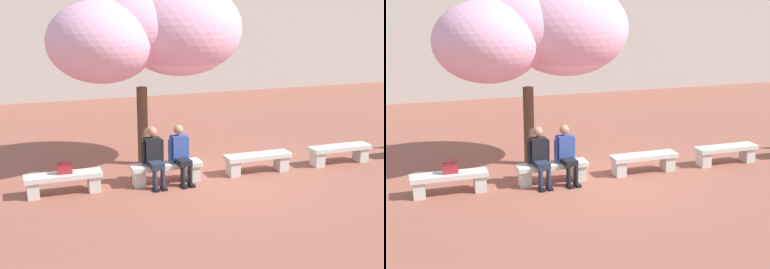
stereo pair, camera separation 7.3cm
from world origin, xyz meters
The scene contains 9 objects.
ground_plane centered at (0.00, 0.00, 0.00)m, with size 100.00×100.00×0.00m, color #8E5142.
stone_bench_near_west centered at (-3.33, 0.00, 0.30)m, with size 1.59×0.44×0.45m.
stone_bench_center centered at (-1.11, 0.00, 0.30)m, with size 1.59×0.44×0.45m.
stone_bench_near_east centered at (1.11, 0.00, 0.30)m, with size 1.59×0.44×0.45m.
stone_bench_east_end centered at (3.33, 0.00, 0.30)m, with size 1.59×0.44×0.45m.
person_seated_left centered at (-1.40, -0.05, 0.70)m, with size 0.51×0.70×1.29m.
person_seated_right centered at (-0.80, -0.05, 0.70)m, with size 0.51×0.72×1.29m.
handbag centered at (-3.29, 0.00, 0.58)m, with size 0.30×0.15×0.34m.
cherry_tree_main centered at (-1.14, 1.38, 3.19)m, with size 4.60×2.79×4.37m.
Camera 1 is at (-4.14, -10.79, 4.03)m, focal length 50.00 mm.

